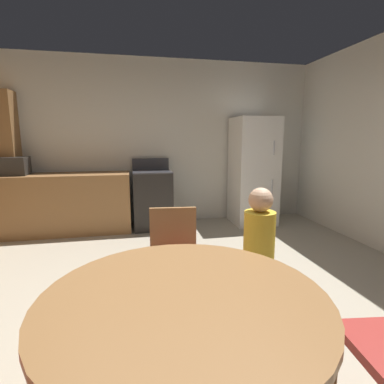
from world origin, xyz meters
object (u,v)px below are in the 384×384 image
(microwave, at_px, (11,166))
(person_child, at_px, (258,258))
(chair_north, at_px, (174,256))
(refrigerator, at_px, (253,171))
(oven_range, at_px, (152,199))
(dining_table, at_px, (184,327))

(microwave, bearing_deg, person_child, -47.70)
(chair_north, bearing_deg, refrigerator, 150.71)
(chair_north, bearing_deg, oven_range, -174.51)
(oven_range, relative_size, microwave, 2.50)
(dining_table, bearing_deg, oven_range, 88.24)
(chair_north, distance_m, person_child, 0.66)
(refrigerator, bearing_deg, chair_north, -124.90)
(refrigerator, distance_m, person_child, 3.00)
(dining_table, bearing_deg, refrigerator, 62.72)
(oven_range, bearing_deg, refrigerator, -1.83)
(refrigerator, xyz_separation_m, microwave, (-3.69, 0.05, 0.15))
(oven_range, distance_m, refrigerator, 1.73)
(oven_range, height_order, chair_north, oven_range)
(oven_range, distance_m, chair_north, 2.47)
(oven_range, xyz_separation_m, dining_table, (-0.11, -3.53, 0.14))
(microwave, xyz_separation_m, dining_table, (1.90, -3.52, -0.42))
(person_child, bearing_deg, dining_table, 0.00)
(dining_table, distance_m, person_child, 0.97)
(oven_range, bearing_deg, person_child, -78.81)
(refrigerator, bearing_deg, oven_range, 178.17)
(refrigerator, distance_m, dining_table, 3.92)
(microwave, height_order, chair_north, microwave)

